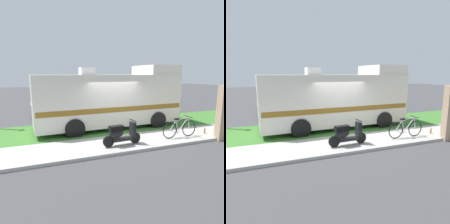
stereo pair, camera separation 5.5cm
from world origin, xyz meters
TOP-DOWN VIEW (x-y plane):
  - ground_plane at (0.00, 0.00)m, footprint 80.00×80.00m
  - sidewalk at (0.00, -1.20)m, footprint 24.00×2.00m
  - grass_strip at (0.00, 1.50)m, footprint 24.00×3.40m
  - motorhome_rv at (0.27, 1.57)m, footprint 7.65×2.74m
  - scooter at (-0.47, -1.53)m, footprint 1.60×0.50m
  - bicycle at (2.34, -1.51)m, footprint 1.72×0.52m
  - pickup_truck_near at (-0.50, 5.88)m, footprint 5.24×2.21m
  - pickup_truck_far at (5.30, 9.35)m, footprint 5.72×2.18m
  - bottle_green at (3.85, -1.45)m, footprint 0.07×0.07m

SIDE VIEW (x-z plane):
  - ground_plane at x=0.00m, z-range 0.00..0.00m
  - grass_strip at x=0.00m, z-range 0.00..0.08m
  - sidewalk at x=0.00m, z-range 0.00..0.12m
  - bottle_green at x=3.85m, z-range 0.10..0.37m
  - bicycle at x=2.34m, z-range 0.06..0.97m
  - scooter at x=-0.47m, z-range 0.09..1.06m
  - pickup_truck_near at x=-0.50m, z-range 0.06..1.82m
  - pickup_truck_far at x=5.30m, z-range 0.06..1.88m
  - motorhome_rv at x=0.27m, z-range -0.09..3.23m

